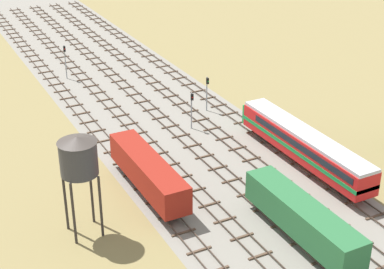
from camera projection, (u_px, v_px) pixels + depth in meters
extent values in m
plane|color=olive|center=(150.00, 109.00, 78.76)|extent=(480.00, 480.00, 0.00)
cube|color=gray|center=(150.00, 109.00, 78.76)|extent=(21.35, 176.00, 0.01)
cube|color=#47382D|center=(79.00, 118.00, 75.58)|extent=(0.07, 126.00, 0.15)
cube|color=#47382D|center=(90.00, 116.00, 76.17)|extent=(0.07, 126.00, 0.15)
cube|color=brown|center=(199.00, 251.00, 50.79)|extent=(2.40, 0.22, 0.14)
cube|color=brown|center=(184.00, 233.00, 53.18)|extent=(2.40, 0.22, 0.14)
cube|color=brown|center=(169.00, 216.00, 55.58)|extent=(2.40, 0.22, 0.14)
cube|color=brown|center=(156.00, 201.00, 57.97)|extent=(2.40, 0.22, 0.14)
cube|color=brown|center=(144.00, 187.00, 60.37)|extent=(2.40, 0.22, 0.14)
cube|color=brown|center=(133.00, 174.00, 62.76)|extent=(2.40, 0.22, 0.14)
cube|color=brown|center=(123.00, 162.00, 65.16)|extent=(2.40, 0.22, 0.14)
cube|color=brown|center=(114.00, 151.00, 67.55)|extent=(2.40, 0.22, 0.14)
cube|color=brown|center=(105.00, 141.00, 69.95)|extent=(2.40, 0.22, 0.14)
cube|color=brown|center=(96.00, 131.00, 72.35)|extent=(2.40, 0.22, 0.14)
cube|color=brown|center=(89.00, 122.00, 74.74)|extent=(2.40, 0.22, 0.14)
cube|color=brown|center=(81.00, 114.00, 77.14)|extent=(2.40, 0.22, 0.14)
cube|color=brown|center=(75.00, 106.00, 79.53)|extent=(2.40, 0.22, 0.14)
cube|color=brown|center=(68.00, 98.00, 81.93)|extent=(2.40, 0.22, 0.14)
cube|color=brown|center=(62.00, 91.00, 84.32)|extent=(2.40, 0.22, 0.14)
cube|color=brown|center=(56.00, 84.00, 86.72)|extent=(2.40, 0.22, 0.14)
cube|color=brown|center=(51.00, 78.00, 89.11)|extent=(2.40, 0.22, 0.14)
cube|color=brown|center=(46.00, 72.00, 91.51)|extent=(2.40, 0.22, 0.14)
cube|color=brown|center=(41.00, 66.00, 93.91)|extent=(2.40, 0.22, 0.14)
cube|color=brown|center=(36.00, 61.00, 96.30)|extent=(2.40, 0.22, 0.14)
cube|color=brown|center=(32.00, 56.00, 98.70)|extent=(2.40, 0.22, 0.14)
cube|color=brown|center=(28.00, 51.00, 101.09)|extent=(2.40, 0.22, 0.14)
cube|color=brown|center=(24.00, 46.00, 103.49)|extent=(2.40, 0.22, 0.14)
cube|color=brown|center=(20.00, 42.00, 105.88)|extent=(2.40, 0.22, 0.14)
cube|color=brown|center=(16.00, 38.00, 108.28)|extent=(2.40, 0.22, 0.14)
cube|color=brown|center=(13.00, 33.00, 110.67)|extent=(2.40, 0.22, 0.14)
cube|color=brown|center=(9.00, 30.00, 113.07)|extent=(2.40, 0.22, 0.14)
cube|color=brown|center=(6.00, 26.00, 115.46)|extent=(2.40, 0.22, 0.14)
cube|color=brown|center=(3.00, 22.00, 117.86)|extent=(2.40, 0.22, 0.14)
cube|color=brown|center=(0.00, 19.00, 120.26)|extent=(2.40, 0.22, 0.14)
cube|color=#47382D|center=(111.00, 111.00, 77.37)|extent=(0.07, 126.00, 0.15)
cube|color=#47382D|center=(121.00, 109.00, 77.97)|extent=(0.07, 126.00, 0.15)
cube|color=brown|center=(260.00, 255.00, 50.19)|extent=(2.40, 0.22, 0.14)
cube|color=brown|center=(242.00, 237.00, 52.58)|extent=(2.40, 0.22, 0.14)
cube|color=brown|center=(225.00, 220.00, 54.98)|extent=(2.40, 0.22, 0.14)
cube|color=brown|center=(209.00, 205.00, 57.37)|extent=(2.40, 0.22, 0.14)
cube|color=brown|center=(195.00, 190.00, 59.77)|extent=(2.40, 0.22, 0.14)
cube|color=brown|center=(182.00, 177.00, 62.16)|extent=(2.40, 0.22, 0.14)
cube|color=brown|center=(170.00, 165.00, 64.56)|extent=(2.40, 0.22, 0.14)
cube|color=brown|center=(159.00, 154.00, 66.95)|extent=(2.40, 0.22, 0.14)
cube|color=brown|center=(148.00, 143.00, 69.35)|extent=(2.40, 0.22, 0.14)
cube|color=brown|center=(138.00, 133.00, 71.74)|extent=(2.40, 0.22, 0.14)
cube|color=brown|center=(129.00, 124.00, 74.14)|extent=(2.40, 0.22, 0.14)
cube|color=brown|center=(121.00, 116.00, 76.54)|extent=(2.40, 0.22, 0.14)
cube|color=brown|center=(112.00, 108.00, 78.93)|extent=(2.40, 0.22, 0.14)
cube|color=brown|center=(105.00, 100.00, 81.33)|extent=(2.40, 0.22, 0.14)
cube|color=brown|center=(98.00, 93.00, 83.72)|extent=(2.40, 0.22, 0.14)
cube|color=brown|center=(91.00, 86.00, 86.12)|extent=(2.40, 0.22, 0.14)
cube|color=brown|center=(85.00, 80.00, 88.51)|extent=(2.40, 0.22, 0.14)
cube|color=brown|center=(78.00, 73.00, 90.91)|extent=(2.40, 0.22, 0.14)
cube|color=brown|center=(73.00, 68.00, 93.30)|extent=(2.40, 0.22, 0.14)
cube|color=brown|center=(67.00, 62.00, 95.70)|extent=(2.40, 0.22, 0.14)
cube|color=brown|center=(62.00, 57.00, 98.09)|extent=(2.40, 0.22, 0.14)
cube|color=brown|center=(57.00, 52.00, 100.49)|extent=(2.40, 0.22, 0.14)
cube|color=brown|center=(52.00, 47.00, 102.89)|extent=(2.40, 0.22, 0.14)
cube|color=brown|center=(48.00, 43.00, 105.28)|extent=(2.40, 0.22, 0.14)
cube|color=brown|center=(44.00, 39.00, 107.68)|extent=(2.40, 0.22, 0.14)
cube|color=brown|center=(39.00, 34.00, 110.07)|extent=(2.40, 0.22, 0.14)
cube|color=brown|center=(36.00, 31.00, 112.47)|extent=(2.40, 0.22, 0.14)
cube|color=brown|center=(32.00, 27.00, 114.86)|extent=(2.40, 0.22, 0.14)
cube|color=brown|center=(28.00, 23.00, 117.26)|extent=(2.40, 0.22, 0.14)
cube|color=brown|center=(25.00, 20.00, 119.65)|extent=(2.40, 0.22, 0.14)
cube|color=brown|center=(21.00, 16.00, 122.05)|extent=(2.40, 0.22, 0.14)
cube|color=brown|center=(18.00, 13.00, 124.44)|extent=(2.40, 0.22, 0.14)
cube|color=brown|center=(15.00, 10.00, 126.84)|extent=(2.40, 0.22, 0.14)
cube|color=#47382D|center=(142.00, 106.00, 79.17)|extent=(0.07, 126.00, 0.15)
cube|color=#47382D|center=(151.00, 104.00, 79.76)|extent=(0.07, 126.00, 0.15)
cube|color=brown|center=(323.00, 260.00, 49.58)|extent=(2.40, 0.22, 0.14)
cube|color=brown|center=(301.00, 241.00, 51.98)|extent=(2.40, 0.22, 0.14)
cube|color=brown|center=(282.00, 224.00, 54.37)|extent=(2.40, 0.22, 0.14)
cube|color=brown|center=(264.00, 208.00, 56.77)|extent=(2.40, 0.22, 0.14)
cube|color=brown|center=(247.00, 194.00, 59.17)|extent=(2.40, 0.22, 0.14)
cube|color=brown|center=(232.00, 180.00, 61.56)|extent=(2.40, 0.22, 0.14)
cube|color=brown|center=(218.00, 168.00, 63.96)|extent=(2.40, 0.22, 0.14)
cube|color=brown|center=(205.00, 156.00, 66.35)|extent=(2.40, 0.22, 0.14)
cube|color=brown|center=(192.00, 146.00, 68.75)|extent=(2.40, 0.22, 0.14)
cube|color=brown|center=(181.00, 136.00, 71.14)|extent=(2.40, 0.22, 0.14)
cube|color=brown|center=(170.00, 126.00, 73.54)|extent=(2.40, 0.22, 0.14)
cube|color=brown|center=(160.00, 118.00, 75.93)|extent=(2.40, 0.22, 0.14)
cube|color=brown|center=(151.00, 110.00, 78.33)|extent=(2.40, 0.22, 0.14)
cube|color=brown|center=(142.00, 102.00, 80.72)|extent=(2.40, 0.22, 0.14)
cube|color=brown|center=(134.00, 95.00, 83.12)|extent=(2.40, 0.22, 0.14)
cube|color=brown|center=(126.00, 88.00, 85.52)|extent=(2.40, 0.22, 0.14)
cube|color=brown|center=(119.00, 81.00, 87.91)|extent=(2.40, 0.22, 0.14)
cube|color=brown|center=(112.00, 75.00, 90.31)|extent=(2.40, 0.22, 0.14)
cube|color=brown|center=(105.00, 69.00, 92.70)|extent=(2.40, 0.22, 0.14)
cube|color=brown|center=(99.00, 64.00, 95.10)|extent=(2.40, 0.22, 0.14)
cube|color=brown|center=(93.00, 58.00, 97.49)|extent=(2.40, 0.22, 0.14)
cube|color=brown|center=(87.00, 53.00, 99.89)|extent=(2.40, 0.22, 0.14)
cube|color=brown|center=(82.00, 49.00, 102.28)|extent=(2.40, 0.22, 0.14)
cube|color=brown|center=(76.00, 44.00, 104.68)|extent=(2.40, 0.22, 0.14)
cube|color=brown|center=(71.00, 40.00, 107.08)|extent=(2.40, 0.22, 0.14)
cube|color=brown|center=(67.00, 35.00, 109.47)|extent=(2.40, 0.22, 0.14)
cube|color=brown|center=(62.00, 31.00, 111.87)|extent=(2.40, 0.22, 0.14)
cube|color=brown|center=(58.00, 28.00, 114.26)|extent=(2.40, 0.22, 0.14)
cube|color=brown|center=(54.00, 24.00, 116.66)|extent=(2.40, 0.22, 0.14)
cube|color=brown|center=(50.00, 20.00, 119.05)|extent=(2.40, 0.22, 0.14)
cube|color=brown|center=(46.00, 17.00, 121.45)|extent=(2.40, 0.22, 0.14)
cube|color=brown|center=(42.00, 14.00, 123.84)|extent=(2.40, 0.22, 0.14)
cube|color=brown|center=(38.00, 11.00, 126.24)|extent=(2.40, 0.22, 0.14)
cube|color=brown|center=(35.00, 8.00, 128.63)|extent=(2.40, 0.22, 0.14)
cube|color=#47382D|center=(171.00, 100.00, 80.96)|extent=(0.07, 126.00, 0.15)
cube|color=#47382D|center=(180.00, 98.00, 81.55)|extent=(0.07, 126.00, 0.15)
cube|color=brown|center=(362.00, 246.00, 51.38)|extent=(2.40, 0.22, 0.14)
cube|color=brown|center=(340.00, 228.00, 53.77)|extent=(2.40, 0.22, 0.14)
cube|color=brown|center=(319.00, 212.00, 56.17)|extent=(2.40, 0.22, 0.14)
cube|color=brown|center=(300.00, 197.00, 58.56)|extent=(2.40, 0.22, 0.14)
cube|color=brown|center=(283.00, 184.00, 60.96)|extent=(2.40, 0.22, 0.14)
cube|color=brown|center=(266.00, 171.00, 63.36)|extent=(2.40, 0.22, 0.14)
cube|color=brown|center=(251.00, 159.00, 65.75)|extent=(2.40, 0.22, 0.14)
cube|color=brown|center=(237.00, 148.00, 68.15)|extent=(2.40, 0.22, 0.14)
cube|color=brown|center=(224.00, 138.00, 70.54)|extent=(2.40, 0.22, 0.14)
cube|color=brown|center=(212.00, 129.00, 72.94)|extent=(2.40, 0.22, 0.14)
cube|color=brown|center=(201.00, 120.00, 75.33)|extent=(2.40, 0.22, 0.14)
cube|color=brown|center=(190.00, 112.00, 77.73)|extent=(2.40, 0.22, 0.14)
cube|color=brown|center=(180.00, 104.00, 80.12)|extent=(2.40, 0.22, 0.14)
cube|color=brown|center=(171.00, 96.00, 82.52)|extent=(2.40, 0.22, 0.14)
cube|color=brown|center=(162.00, 89.00, 84.91)|extent=(2.40, 0.22, 0.14)
cube|color=brown|center=(153.00, 83.00, 87.31)|extent=(2.40, 0.22, 0.14)
cube|color=brown|center=(145.00, 77.00, 89.71)|extent=(2.40, 0.22, 0.14)
cube|color=brown|center=(138.00, 71.00, 92.10)|extent=(2.40, 0.22, 0.14)
cube|color=brown|center=(131.00, 65.00, 94.50)|extent=(2.40, 0.22, 0.14)
cube|color=brown|center=(124.00, 60.00, 96.89)|extent=(2.40, 0.22, 0.14)
cube|color=brown|center=(117.00, 55.00, 99.29)|extent=(2.40, 0.22, 0.14)
cube|color=brown|center=(111.00, 50.00, 101.68)|extent=(2.40, 0.22, 0.14)
cube|color=brown|center=(105.00, 45.00, 104.08)|extent=(2.40, 0.22, 0.14)
cube|color=brown|center=(100.00, 41.00, 106.47)|extent=(2.40, 0.22, 0.14)
cube|color=brown|center=(94.00, 37.00, 108.87)|extent=(2.40, 0.22, 0.14)
cube|color=brown|center=(89.00, 32.00, 111.26)|extent=(2.40, 0.22, 0.14)
cube|color=brown|center=(84.00, 29.00, 113.66)|extent=(2.40, 0.22, 0.14)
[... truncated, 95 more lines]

